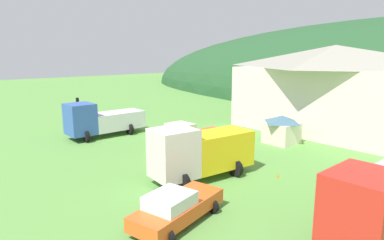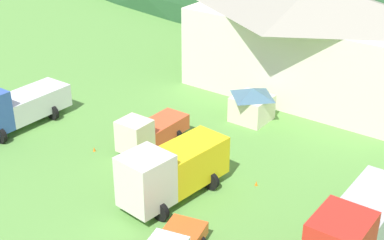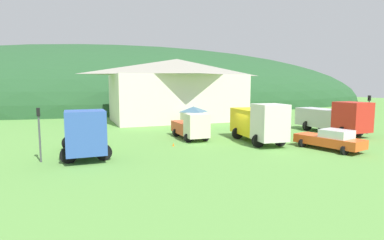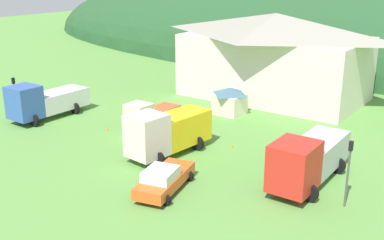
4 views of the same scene
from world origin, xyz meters
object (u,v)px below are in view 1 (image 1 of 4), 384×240
object	(u,v)px
play_shed_cream	(282,129)
traffic_cone_mid_row	(150,150)
depot_building	(332,88)
crane_truck_red	(381,198)
box_truck_blue	(100,120)
traffic_light_west	(78,111)
service_pickup_orange	(176,207)
light_truck_cream	(193,137)
traffic_cone_near_pickup	(278,177)
flatbed_truck_yellow	(199,151)

from	to	relation	value
play_shed_cream	traffic_cone_mid_row	world-z (taller)	play_shed_cream
depot_building	crane_truck_red	world-z (taller)	depot_building
box_truck_blue	traffic_light_west	world-z (taller)	traffic_light_west
crane_truck_red	service_pickup_orange	world-z (taller)	crane_truck_red
depot_building	light_truck_cream	world-z (taller)	depot_building
box_truck_blue	traffic_cone_mid_row	xyz separation A→B (m)	(7.03, 0.94, -1.67)
traffic_light_west	traffic_cone_near_pickup	bearing A→B (deg)	12.91
play_shed_cream	traffic_cone_near_pickup	world-z (taller)	play_shed_cream
flatbed_truck_yellow	service_pickup_orange	xyz separation A→B (m)	(3.57, -4.67, -1.03)
box_truck_blue	crane_truck_red	world-z (taller)	crane_truck_red
play_shed_cream	traffic_light_west	bearing A→B (deg)	-142.22
service_pickup_orange	traffic_cone_mid_row	bearing A→B (deg)	-132.01
play_shed_cream	crane_truck_red	xyz separation A→B (m)	(11.93, -10.12, 0.45)
traffic_light_west	traffic_cone_mid_row	bearing A→B (deg)	11.13
box_truck_blue	flatbed_truck_yellow	size ratio (longest dim) A/B	1.05
crane_truck_red	traffic_light_west	bearing A→B (deg)	-86.29
service_pickup_orange	traffic_light_west	world-z (taller)	traffic_light_west
service_pickup_orange	depot_building	bearing A→B (deg)	177.06
service_pickup_orange	traffic_cone_mid_row	distance (m)	12.63
flatbed_truck_yellow	traffic_cone_mid_row	world-z (taller)	flatbed_truck_yellow
light_truck_cream	service_pickup_orange	size ratio (longest dim) A/B	0.99
light_truck_cream	traffic_cone_near_pickup	xyz separation A→B (m)	(8.18, 0.25, -1.20)
crane_truck_red	play_shed_cream	bearing A→B (deg)	-130.96
light_truck_cream	flatbed_truck_yellow	xyz separation A→B (m)	(4.94, -3.80, 0.66)
depot_building	box_truck_blue	distance (m)	23.51
service_pickup_orange	traffic_cone_mid_row	size ratio (longest dim) A/B	9.70
flatbed_truck_yellow	traffic_light_west	size ratio (longest dim) A/B	1.97
light_truck_cream	flatbed_truck_yellow	bearing A→B (deg)	52.25
crane_truck_red	service_pickup_orange	bearing A→B (deg)	-48.37
flatbed_truck_yellow	box_truck_blue	bearing A→B (deg)	-85.27
light_truck_cream	traffic_light_west	xyz separation A→B (m)	(-12.49, -4.48, 1.05)
play_shed_cream	light_truck_cream	xyz separation A→B (m)	(-3.30, -7.75, -0.10)
traffic_cone_mid_row	traffic_cone_near_pickup	bearing A→B (deg)	14.53
traffic_cone_mid_row	depot_building	bearing A→B (deg)	70.36
traffic_cone_near_pickup	flatbed_truck_yellow	bearing A→B (deg)	-128.56
light_truck_cream	service_pickup_orange	bearing A→B (deg)	44.94
light_truck_cream	service_pickup_orange	distance (m)	12.02
crane_truck_red	light_truck_cream	bearing A→B (deg)	-99.50
light_truck_cream	traffic_cone_mid_row	world-z (taller)	light_truck_cream
depot_building	play_shed_cream	distance (m)	8.47
traffic_light_west	depot_building	bearing A→B (deg)	50.81
service_pickup_orange	traffic_light_west	xyz separation A→B (m)	(-21.00, 3.99, 1.43)
light_truck_cream	traffic_light_west	world-z (taller)	traffic_light_west
box_truck_blue	crane_truck_red	size ratio (longest dim) A/B	0.91
light_truck_cream	crane_truck_red	world-z (taller)	crane_truck_red
light_truck_cream	crane_truck_red	distance (m)	15.42
depot_building	play_shed_cream	world-z (taller)	depot_building
light_truck_cream	traffic_light_west	size ratio (longest dim) A/B	1.51
traffic_light_west	traffic_cone_mid_row	distance (m)	10.32
depot_building	play_shed_cream	bearing A→B (deg)	-94.07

